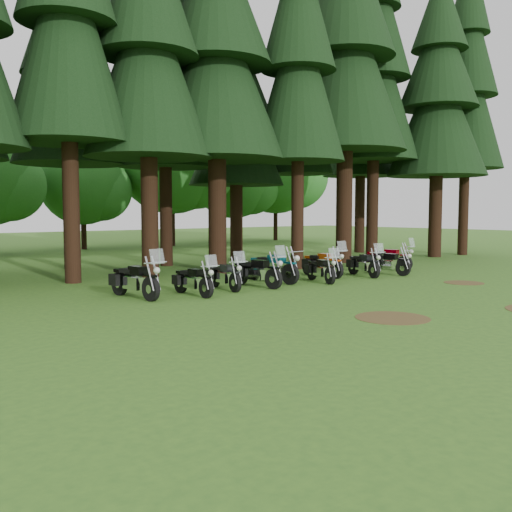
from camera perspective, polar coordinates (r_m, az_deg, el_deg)
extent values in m
plane|color=#33601F|center=(17.79, 14.13, -3.96)|extent=(120.00, 120.00, 0.00)
cylinder|color=black|center=(21.39, -18.00, 5.42)|extent=(0.58, 0.58, 5.99)
cone|color=black|center=(22.26, -18.38, 20.35)|extent=(4.32, 4.32, 7.49)
cylinder|color=black|center=(22.63, -10.60, 4.96)|extent=(0.66, 0.66, 5.57)
cone|color=black|center=(23.29, -10.80, 18.20)|extent=(4.95, 4.95, 6.96)
cylinder|color=black|center=(24.42, -3.89, 5.15)|extent=(0.77, 0.77, 5.70)
cone|color=black|center=(25.08, -3.96, 17.72)|extent=(5.81, 5.81, 7.12)
cylinder|color=black|center=(25.49, 4.17, 5.13)|extent=(0.55, 0.55, 5.71)
cone|color=black|center=(26.13, 4.24, 17.22)|extent=(4.15, 4.15, 7.14)
cone|color=black|center=(27.07, 4.29, 24.19)|extent=(3.32, 3.32, 6.03)
cylinder|color=black|center=(28.85, 8.82, 5.92)|extent=(0.80, 0.80, 6.62)
cone|color=black|center=(29.69, 8.97, 18.25)|extent=(5.98, 5.98, 8.27)
cylinder|color=black|center=(31.88, 11.57, 5.51)|extent=(0.64, 0.64, 6.35)
cone|color=black|center=(32.56, 11.75, 16.27)|extent=(4.79, 4.79, 7.93)
cone|color=black|center=(33.53, 11.86, 22.55)|extent=(3.84, 3.84, 6.70)
cylinder|color=black|center=(33.52, 17.50, 4.54)|extent=(0.72, 0.72, 5.41)
cone|color=black|center=(33.94, 17.72, 13.33)|extent=(5.44, 5.44, 6.77)
cone|color=black|center=(34.59, 17.85, 18.57)|extent=(4.35, 4.35, 5.71)
cone|color=black|center=(35.30, 17.96, 22.57)|extent=(3.04, 3.04, 4.51)
cylinder|color=black|center=(35.62, 20.05, 4.96)|extent=(0.57, 0.57, 6.03)
cone|color=black|center=(36.16, 20.31, 14.15)|extent=(4.25, 4.25, 7.54)
cone|color=black|center=(36.93, 20.47, 19.59)|extent=(3.40, 3.40, 6.36)
cylinder|color=black|center=(26.65, -18.08, 4.73)|extent=(0.65, 0.65, 5.55)
cone|color=black|center=(27.21, -18.36, 16.01)|extent=(4.85, 4.85, 6.94)
cone|color=black|center=(28.06, -18.54, 22.58)|extent=(3.88, 3.88, 5.86)
cylinder|color=black|center=(27.11, -8.99, 4.86)|extent=(0.58, 0.58, 5.52)
cone|color=black|center=(27.65, -9.13, 15.88)|extent=(4.35, 4.35, 6.90)
cone|color=black|center=(28.47, -9.22, 22.32)|extent=(3.48, 3.48, 5.83)
cylinder|color=black|center=(29.85, -1.98, 4.08)|extent=(0.66, 0.66, 4.70)
cone|color=black|center=(30.15, -2.00, 12.67)|extent=(4.94, 4.94, 5.87)
cone|color=black|center=(30.66, -2.01, 17.80)|extent=(3.95, 3.95, 4.96)
cone|color=black|center=(31.24, -2.03, 21.74)|extent=(2.77, 2.77, 3.91)
cylinder|color=black|center=(32.19, 4.16, 4.88)|extent=(0.53, 0.53, 5.56)
cone|color=black|center=(32.66, 4.21, 14.28)|extent=(3.94, 3.94, 6.95)
cone|color=black|center=(33.37, 4.25, 19.84)|extent=(3.15, 3.15, 5.87)
cone|color=black|center=(34.16, 4.28, 24.07)|extent=(2.21, 2.21, 4.64)
cylinder|color=black|center=(36.01, 10.34, 4.85)|extent=(0.61, 0.61, 5.65)
cone|color=black|center=(36.45, 10.47, 13.39)|extent=(4.59, 4.59, 7.06)
cone|color=black|center=(37.12, 10.54, 18.48)|extent=(3.67, 3.67, 5.96)
cone|color=black|center=(37.85, 10.61, 22.38)|extent=(2.57, 2.57, 4.71)
sphere|color=#20611E|center=(36.49, -23.50, 6.52)|extent=(4.25, 4.25, 4.25)
cylinder|color=black|center=(40.02, -16.84, 2.42)|extent=(0.36, 0.36, 2.47)
sphere|color=#20611E|center=(40.05, -16.95, 7.13)|extent=(5.76, 5.76, 5.76)
sphere|color=#20611E|center=(39.82, -15.24, 6.35)|extent=(4.12, 4.12, 4.12)
cylinder|color=black|center=(42.55, -8.34, 3.38)|extent=(0.36, 0.36, 3.52)
sphere|color=#20611E|center=(42.71, -8.42, 9.69)|extent=(8.21, 8.21, 8.21)
sphere|color=#20611E|center=(42.61, -6.10, 8.62)|extent=(5.87, 5.87, 5.87)
cylinder|color=black|center=(47.33, -2.27, 3.19)|extent=(0.36, 0.36, 2.94)
sphere|color=#20611E|center=(47.40, -2.28, 7.93)|extent=(6.86, 6.86, 6.86)
sphere|color=#20611E|center=(47.48, -0.56, 7.10)|extent=(4.90, 4.90, 4.90)
cylinder|color=black|center=(50.12, 1.97, 3.60)|extent=(0.36, 0.36, 3.52)
sphere|color=#20611E|center=(50.26, 1.98, 8.95)|extent=(8.20, 8.20, 8.20)
sphere|color=#20611E|center=(50.46, 3.90, 7.99)|extent=(5.86, 5.86, 5.86)
cylinder|color=#4C3D1E|center=(14.23, 13.48, -6.03)|extent=(1.80, 1.80, 0.01)
cylinder|color=#4C3D1E|center=(21.80, 20.07, -2.53)|extent=(1.40, 1.40, 0.01)
cylinder|color=black|center=(16.58, -10.47, -3.27)|extent=(0.22, 0.72, 0.71)
cylinder|color=black|center=(17.97, -13.50, -2.72)|extent=(0.22, 0.72, 0.71)
cube|color=silver|center=(17.30, -12.15, -2.65)|extent=(0.37, 0.78, 0.37)
cube|color=black|center=(17.05, -11.72, -1.44)|extent=(0.38, 0.62, 0.26)
cube|color=black|center=(17.47, -12.61, -1.45)|extent=(0.38, 0.62, 0.13)
cube|color=silver|center=(16.22, -9.87, -0.04)|extent=(0.46, 0.18, 0.42)
cylinder|color=black|center=(16.95, -5.01, -3.21)|extent=(0.14, 0.61, 0.61)
cylinder|color=black|center=(18.15, -7.55, -2.72)|extent=(0.14, 0.61, 0.61)
cube|color=silver|center=(17.57, -6.41, -2.67)|extent=(0.27, 0.65, 0.31)
cube|color=black|center=(17.35, -6.04, -1.65)|extent=(0.28, 0.51, 0.22)
cube|color=black|center=(17.71, -6.79, -1.65)|extent=(0.28, 0.51, 0.11)
cube|color=silver|center=(16.63, -4.49, -0.50)|extent=(0.39, 0.12, 0.37)
cylinder|color=black|center=(18.13, -2.10, -2.67)|extent=(0.22, 0.63, 0.62)
cylinder|color=black|center=(19.41, -4.18, -2.21)|extent=(0.22, 0.63, 0.62)
cube|color=silver|center=(18.80, -3.24, -2.16)|extent=(0.36, 0.69, 0.32)
cube|color=#24242A|center=(18.57, -2.94, -1.20)|extent=(0.36, 0.55, 0.22)
cube|color=black|center=(18.95, -3.55, -1.20)|extent=(0.36, 0.55, 0.11)
cube|color=silver|center=(17.80, -1.67, -0.11)|extent=(0.41, 0.18, 0.37)
cylinder|color=black|center=(18.82, 1.77, -2.31)|extent=(0.21, 0.69, 0.68)
cylinder|color=black|center=(19.94, -1.61, -1.92)|extent=(0.21, 0.69, 0.68)
cube|color=silver|center=(19.40, -0.08, -1.83)|extent=(0.36, 0.75, 0.35)
cube|color=black|center=(19.19, 0.43, -0.78)|extent=(0.36, 0.60, 0.25)
cube|color=black|center=(19.53, -0.57, -0.81)|extent=(0.36, 0.60, 0.12)
cube|color=silver|center=(18.52, 2.48, 0.44)|extent=(0.44, 0.17, 0.41)
cylinder|color=black|center=(20.01, 3.44, -1.83)|extent=(0.21, 0.75, 0.73)
cylinder|color=black|center=(21.20, -0.02, -1.46)|extent=(0.21, 0.75, 0.73)
cube|color=silver|center=(20.62, 1.55, -1.35)|extent=(0.37, 0.80, 0.38)
cube|color=#0B4F5E|center=(20.41, 2.07, -0.29)|extent=(0.38, 0.64, 0.27)
cube|color=black|center=(20.77, 1.05, -0.32)|extent=(0.38, 0.64, 0.13)
cylinder|color=black|center=(20.21, 7.41, -1.98)|extent=(0.32, 0.62, 0.61)
cylinder|color=black|center=(21.47, 5.61, -1.58)|extent=(0.32, 0.62, 0.61)
cube|color=silver|center=(20.87, 6.43, -1.53)|extent=(0.45, 0.69, 0.31)
cube|color=black|center=(20.65, 6.70, -0.68)|extent=(0.42, 0.57, 0.22)
cube|color=black|center=(21.03, 6.17, -0.68)|extent=(0.42, 0.57, 0.11)
cube|color=silver|center=(19.90, 7.81, 0.28)|extent=(0.40, 0.23, 0.36)
cylinder|color=black|center=(21.89, 8.02, -1.39)|extent=(0.20, 0.69, 0.68)
cylinder|color=black|center=(23.08, 5.30, -1.06)|extent=(0.20, 0.69, 0.68)
cube|color=silver|center=(22.51, 6.54, -0.98)|extent=(0.34, 0.74, 0.35)
cube|color=#C4440D|center=(22.30, 6.95, -0.07)|extent=(0.35, 0.59, 0.25)
cube|color=black|center=(22.66, 6.14, -0.10)|extent=(0.35, 0.59, 0.12)
cube|color=silver|center=(21.60, 8.61, 0.96)|extent=(0.44, 0.16, 0.41)
cylinder|color=black|center=(22.32, 11.73, -1.38)|extent=(0.32, 0.65, 0.64)
cylinder|color=black|center=(23.57, 9.71, -1.04)|extent=(0.32, 0.65, 0.64)
cube|color=silver|center=(22.97, 10.63, -0.98)|extent=(0.46, 0.72, 0.33)
cube|color=black|center=(22.76, 10.94, -0.16)|extent=(0.44, 0.59, 0.23)
cube|color=black|center=(23.13, 10.34, -0.18)|extent=(0.44, 0.59, 0.12)
cube|color=silver|center=(22.01, 12.18, 0.76)|extent=(0.42, 0.24, 0.38)
cylinder|color=black|center=(23.36, 14.50, -1.18)|extent=(0.18, 0.64, 0.63)
cylinder|color=black|center=(24.16, 11.50, -0.94)|extent=(0.18, 0.64, 0.63)
cube|color=silver|center=(23.77, 12.88, -0.84)|extent=(0.32, 0.69, 0.33)
cube|color=black|center=(23.62, 13.35, -0.05)|extent=(0.33, 0.55, 0.23)
cube|color=black|center=(23.86, 12.45, -0.08)|extent=(0.33, 0.55, 0.11)
cylinder|color=black|center=(25.09, 14.64, -0.74)|extent=(0.27, 0.69, 0.68)
cylinder|color=black|center=(25.80, 11.45, -0.55)|extent=(0.27, 0.69, 0.68)
cube|color=silver|center=(25.45, 12.92, -0.43)|extent=(0.41, 0.76, 0.35)
cube|color=#73000A|center=(25.32, 13.42, 0.37)|extent=(0.41, 0.61, 0.25)
cube|color=black|center=(25.53, 12.47, 0.33)|extent=(0.41, 0.61, 0.12)
cube|color=silver|center=(24.90, 15.32, 1.30)|extent=(0.45, 0.21, 0.40)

